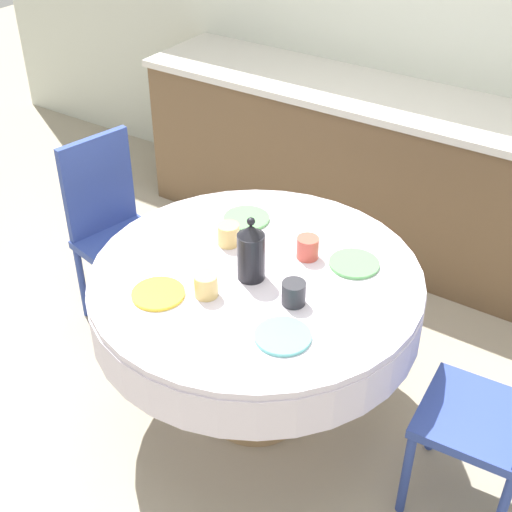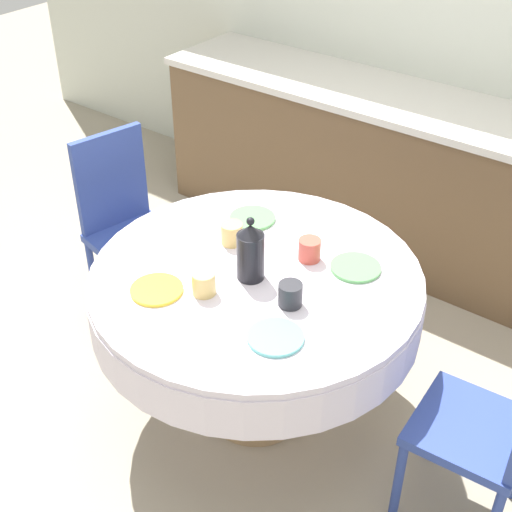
% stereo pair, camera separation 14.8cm
% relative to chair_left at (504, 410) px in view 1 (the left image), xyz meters
% --- Properties ---
extents(ground_plane, '(12.00, 12.00, 0.00)m').
position_rel_chair_left_xyz_m(ground_plane, '(-1.00, -0.06, -0.53)').
color(ground_plane, '#9E937F').
extents(wall_back, '(7.00, 0.05, 2.60)m').
position_rel_chair_left_xyz_m(wall_back, '(-1.00, 1.81, 0.77)').
color(wall_back, beige).
rests_on(wall_back, ground_plane).
extents(kitchen_counter, '(3.24, 0.64, 0.94)m').
position_rel_chair_left_xyz_m(kitchen_counter, '(-1.00, 1.47, -0.06)').
color(kitchen_counter, brown).
rests_on(kitchen_counter, ground_plane).
extents(dining_table, '(1.32, 1.32, 0.76)m').
position_rel_chair_left_xyz_m(dining_table, '(-1.00, -0.06, 0.11)').
color(dining_table, tan).
rests_on(dining_table, ground_plane).
extents(chair_left, '(0.42, 0.42, 0.96)m').
position_rel_chair_left_xyz_m(chair_left, '(0.00, 0.00, 0.00)').
color(chair_left, '#2D428E').
rests_on(chair_left, ground_plane).
extents(chair_right, '(0.48, 0.48, 0.96)m').
position_rel_chair_left_xyz_m(chair_right, '(-1.99, 0.15, 0.00)').
color(chair_right, '#2D428E').
rests_on(chair_right, ground_plane).
extents(plate_near_left, '(0.20, 0.20, 0.01)m').
position_rel_chair_left_xyz_m(plate_near_left, '(-1.23, -0.39, 0.24)').
color(plate_near_left, yellow).
rests_on(plate_near_left, dining_table).
extents(cup_near_left, '(0.09, 0.09, 0.09)m').
position_rel_chair_left_xyz_m(cup_near_left, '(-1.08, -0.28, 0.28)').
color(cup_near_left, '#DBB766').
rests_on(cup_near_left, dining_table).
extents(plate_near_right, '(0.20, 0.20, 0.01)m').
position_rel_chair_left_xyz_m(plate_near_right, '(-0.72, -0.33, 0.24)').
color(plate_near_right, '#60BCB7').
rests_on(plate_near_right, dining_table).
extents(cup_near_right, '(0.09, 0.09, 0.09)m').
position_rel_chair_left_xyz_m(cup_near_right, '(-0.79, -0.15, 0.28)').
color(cup_near_right, '#28282D').
rests_on(cup_near_right, dining_table).
extents(plate_far_left, '(0.20, 0.20, 0.01)m').
position_rel_chair_left_xyz_m(plate_far_left, '(-1.25, 0.24, 0.24)').
color(plate_far_left, '#5BA85B').
rests_on(plate_far_left, dining_table).
extents(cup_far_left, '(0.09, 0.09, 0.09)m').
position_rel_chair_left_xyz_m(cup_far_left, '(-1.21, 0.04, 0.28)').
color(cup_far_left, '#DBB766').
rests_on(cup_far_left, dining_table).
extents(plate_far_right, '(0.20, 0.20, 0.01)m').
position_rel_chair_left_xyz_m(plate_far_right, '(-0.71, 0.19, 0.24)').
color(plate_far_right, '#5BA85B').
rests_on(plate_far_right, dining_table).
extents(cup_far_right, '(0.09, 0.09, 0.09)m').
position_rel_chair_left_xyz_m(cup_far_right, '(-0.89, 0.14, 0.28)').
color(cup_far_right, '#CC4C3D').
rests_on(cup_far_right, dining_table).
extents(coffee_carafe, '(0.11, 0.11, 0.27)m').
position_rel_chair_left_xyz_m(coffee_carafe, '(-1.01, -0.10, 0.35)').
color(coffee_carafe, black).
rests_on(coffee_carafe, dining_table).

